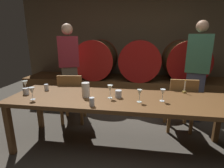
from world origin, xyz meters
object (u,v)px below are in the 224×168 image
Objects in this scene: wine_barrel_center at (140,60)px; guest_right at (197,72)px; wine_barrel_left at (97,59)px; wine_barrel_right at (184,61)px; candle_center at (185,89)px; wine_glass_right at (163,92)px; chair_left at (72,96)px; cup_center_left at (46,87)px; cup_far_left at (26,91)px; chair_right at (180,102)px; wine_glass_center_left at (110,89)px; pitcher at (86,90)px; wine_glass_center_right at (139,93)px; wine_glass_far_left at (25,84)px; wine_glass_left at (32,91)px; dining_table at (120,102)px; cup_center_right at (92,102)px; guest_left at (70,68)px; cup_far_right at (118,94)px.

guest_right is (0.99, -1.01, -0.06)m from wine_barrel_center.
wine_barrel_left is 1.00× the size of wine_barrel_right.
candle_center is (0.63, -1.72, -0.18)m from wine_barrel_center.
wine_barrel_center is 2.12m from wine_glass_right.
chair_left is 9.90× the size of cup_center_left.
cup_far_left is 1.00× the size of cup_center_left.
chair_right is 2.07m from cup_center_left.
wine_barrel_right is 2.50m from wine_glass_center_left.
chair_right is 9.90× the size of cup_center_left.
pitcher is 0.70m from wine_glass_center_right.
wine_glass_far_left reaches higher than wine_glass_left.
chair_right reaches higher than dining_table.
guest_right reaches higher than wine_glass_left.
wine_barrel_left is 1.92m from cup_center_left.
cup_center_left is at bearing -141.34° from wine_barrel_right.
wine_glass_left is 0.80m from cup_center_right.
wine_glass_left is (-1.08, -0.22, 0.17)m from dining_table.
guest_left is at bearing -74.44° from chair_left.
guest_left is at bearing 137.74° from wine_glass_center_right.
wine_glass_center_left reaches higher than wine_glass_center_right.
wine_glass_center_left is (0.95, 0.20, 0.01)m from wine_glass_left.
cup_far_left is at bearing -178.12° from dining_table.
guest_right is at bearing 49.94° from wine_glass_center_right.
cup_far_right is at bearing 5.54° from pitcher.
wine_barrel_left reaches higher than wine_glass_center_right.
chair_left is 5.50× the size of wine_glass_left.
candle_center is 0.78m from wine_glass_center_right.
cup_center_right is (-0.81, -0.28, -0.06)m from wine_glass_right.
wine_barrel_left is 2.19m from wine_glass_center_left.
pitcher is at bearing 179.19° from wine_glass_right.
wine_barrel_right reaches higher than wine_glass_center_left.
dining_table is 1.09m from chair_left.
wine_glass_center_left is (0.32, 0.00, 0.03)m from pitcher.
candle_center is (-0.35, -0.71, -0.12)m from guest_right.
wine_glass_right is (0.29, -2.10, -0.12)m from wine_barrel_center.
wine_barrel_left is at bearing 101.84° from cup_center_right.
pitcher reaches higher than cup_center_left.
wine_barrel_right reaches higher than dining_table.
wine_glass_center_left is at bearing -158.57° from cup_far_right.
wine_glass_center_left is at bearing -99.89° from wine_barrel_center.
pitcher is (0.34, -2.08, -0.14)m from wine_barrel_left.
candle_center is at bearing -69.75° from wine_barrel_center.
wine_barrel_left is 9.51× the size of cup_far_right.
cup_far_right is at bearing 138.55° from chair_left.
dining_table is at bearing -69.12° from wine_barrel_left.
guest_right is 1.73m from wine_glass_center_left.
wine_glass_center_right is (-1.00, -2.17, -0.12)m from wine_barrel_right.
guest_right is 11.08× the size of wine_glass_center_right.
wine_glass_left is 1.80× the size of cup_center_left.
chair_right is at bearing 22.50° from wine_glass_left.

